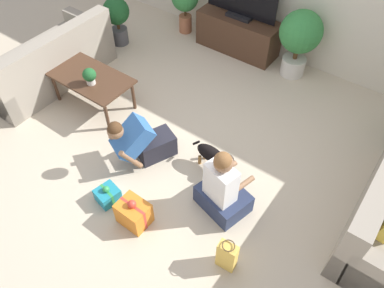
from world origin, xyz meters
The scene contains 15 objects.
ground_plane centered at (0.00, 0.00, 0.00)m, with size 16.00×16.00×0.00m, color beige.
sofa_left centered at (-2.39, 0.06, 0.29)m, with size 0.90×1.90×0.83m.
coffee_table centered at (-1.48, 0.07, 0.42)m, with size 1.09×0.61×0.47m.
tv_console centered at (-0.61, 2.33, 0.28)m, with size 1.29×0.47×0.56m.
tv centered at (-0.61, 2.33, 0.83)m, with size 1.14×0.20×0.61m.
potted_plant_back_right centered at (0.39, 2.28, 0.62)m, with size 0.59×0.59×0.99m.
potted_plant_corner_left centered at (-2.25, 1.37, 0.47)m, with size 0.41×0.41×0.77m.
potted_plant_back_left centered at (-1.60, 2.28, 0.54)m, with size 0.44×0.44×0.82m.
person_kneeling centered at (-0.30, -0.30, 0.31)m, with size 0.58×0.78×0.73m.
person_sitting centered at (0.82, -0.32, 0.32)m, with size 0.60×0.56×0.89m.
dog centered at (0.46, 0.08, 0.22)m, with size 0.59×0.18×0.34m.
gift_box_a centered at (0.19, -1.00, 0.15)m, with size 0.32×0.26×0.36m.
gift_box_b centered at (-0.22, -0.97, 0.09)m, with size 0.26×0.27×0.23m.
gift_bag_a centered at (1.22, -0.84, 0.19)m, with size 0.19×0.13×0.39m.
tabletop_plant centered at (-1.36, -0.02, 0.59)m, with size 0.17×0.17×0.22m.
Camera 1 is at (1.87, -2.29, 3.47)m, focal length 35.00 mm.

